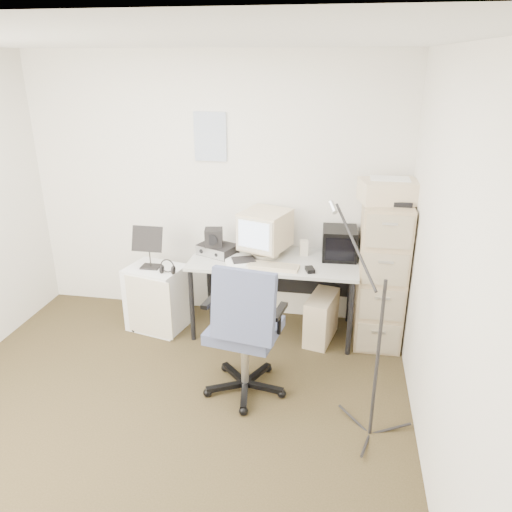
% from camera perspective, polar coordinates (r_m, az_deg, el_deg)
% --- Properties ---
extents(floor, '(3.60, 3.60, 0.01)m').
position_cam_1_polar(floor, '(3.81, -11.27, -18.35)').
color(floor, '#312B17').
rests_on(floor, ground).
extents(ceiling, '(3.60, 3.60, 0.01)m').
position_cam_1_polar(ceiling, '(2.93, -15.12, 22.61)').
color(ceiling, white).
rests_on(ceiling, ground).
extents(wall_back, '(3.60, 0.02, 2.50)m').
position_cam_1_polar(wall_back, '(4.78, -4.77, 7.50)').
color(wall_back, silver).
rests_on(wall_back, ground).
extents(wall_right, '(0.02, 3.60, 2.50)m').
position_cam_1_polar(wall_right, '(2.99, 20.93, -2.85)').
color(wall_right, silver).
rests_on(wall_right, ground).
extents(wall_calendar, '(0.30, 0.02, 0.44)m').
position_cam_1_polar(wall_calendar, '(4.68, -5.25, 13.42)').
color(wall_calendar, white).
rests_on(wall_calendar, wall_back).
extents(filing_cabinet, '(0.40, 0.60, 1.30)m').
position_cam_1_polar(filing_cabinet, '(4.54, 14.11, -1.91)').
color(filing_cabinet, '#9C9171').
rests_on(filing_cabinet, floor).
extents(printer, '(0.53, 0.42, 0.18)m').
position_cam_1_polar(printer, '(4.31, 15.01, 7.17)').
color(printer, '#C3B18F').
rests_on(printer, filing_cabinet).
extents(desk, '(1.50, 0.70, 0.73)m').
position_cam_1_polar(desk, '(4.65, 2.05, -4.51)').
color(desk, '#A7A799').
rests_on(desk, floor).
extents(crt_monitor, '(0.49, 0.50, 0.42)m').
position_cam_1_polar(crt_monitor, '(4.51, 1.08, 2.58)').
color(crt_monitor, '#C3B18F').
rests_on(crt_monitor, desk).
extents(crt_tv, '(0.32, 0.34, 0.28)m').
position_cam_1_polar(crt_tv, '(4.55, 9.52, 1.46)').
color(crt_tv, black).
rests_on(crt_tv, desk).
extents(desk_speaker, '(0.09, 0.09, 0.14)m').
position_cam_1_polar(desk_speaker, '(4.59, 5.49, 0.94)').
color(desk_speaker, beige).
rests_on(desk_speaker, desk).
extents(keyboard, '(0.46, 0.19, 0.02)m').
position_cam_1_polar(keyboard, '(4.31, 1.94, -1.21)').
color(keyboard, '#C3B18F').
rests_on(keyboard, desk).
extents(mouse, '(0.10, 0.13, 0.03)m').
position_cam_1_polar(mouse, '(4.25, 6.19, -1.56)').
color(mouse, black).
rests_on(mouse, desk).
extents(radio_receiver, '(0.40, 0.35, 0.09)m').
position_cam_1_polar(radio_receiver, '(4.61, -4.41, 0.77)').
color(radio_receiver, black).
rests_on(radio_receiver, desk).
extents(radio_speaker, '(0.18, 0.17, 0.16)m').
position_cam_1_polar(radio_speaker, '(4.54, -4.86, 2.16)').
color(radio_speaker, black).
rests_on(radio_speaker, radio_receiver).
extents(papers, '(0.35, 0.40, 0.02)m').
position_cam_1_polar(papers, '(4.42, -1.93, -0.58)').
color(papers, white).
rests_on(papers, desk).
extents(pc_tower, '(0.31, 0.50, 0.44)m').
position_cam_1_polar(pc_tower, '(4.61, 7.48, -7.00)').
color(pc_tower, '#C3B18F').
rests_on(pc_tower, floor).
extents(office_chair, '(0.74, 0.74, 1.11)m').
position_cam_1_polar(office_chair, '(3.74, -1.31, -8.17)').
color(office_chair, '#4B5580').
rests_on(office_chair, floor).
extents(side_cart, '(0.58, 0.50, 0.62)m').
position_cam_1_polar(side_cart, '(4.82, -11.26, -4.68)').
color(side_cart, white).
rests_on(side_cart, floor).
extents(music_stand, '(0.32, 0.25, 0.41)m').
position_cam_1_polar(music_stand, '(4.63, -12.12, 1.06)').
color(music_stand, black).
rests_on(music_stand, side_cart).
extents(headphones, '(0.15, 0.15, 0.03)m').
position_cam_1_polar(headphones, '(4.54, -10.09, -1.43)').
color(headphones, black).
rests_on(headphones, side_cart).
extents(mic_stand, '(0.03, 0.03, 1.53)m').
position_cam_1_polar(mic_stand, '(3.31, 13.96, -9.03)').
color(mic_stand, black).
rests_on(mic_stand, floor).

